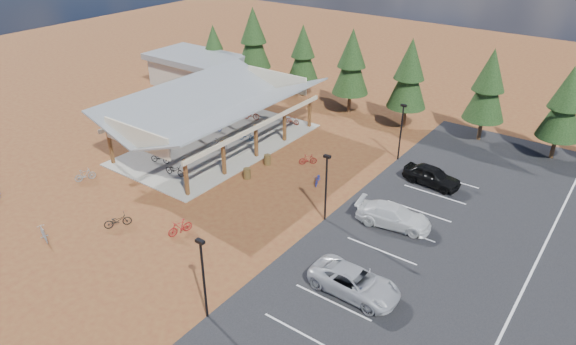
{
  "coord_description": "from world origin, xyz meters",
  "views": [
    {
      "loc": [
        21.11,
        -24.5,
        20.29
      ],
      "look_at": [
        0.49,
        3.71,
        1.68
      ],
      "focal_mm": 32.0,
      "sensor_mm": 36.0,
      "label": 1
    }
  ],
  "objects": [
    {
      "name": "ground",
      "position": [
        0.0,
        0.0,
        0.0
      ],
      "size": [
        140.0,
        140.0,
        0.0
      ],
      "primitive_type": "plane",
      "color": "brown",
      "rests_on": "ground"
    },
    {
      "name": "asphalt_lot",
      "position": [
        18.5,
        3.0,
        0.02
      ],
      "size": [
        27.0,
        44.0,
        0.04
      ],
      "primitive_type": "cube",
      "color": "black",
      "rests_on": "ground"
    },
    {
      "name": "concrete_pad",
      "position": [
        -10.0,
        7.0,
        0.05
      ],
      "size": [
        10.6,
        18.6,
        0.1
      ],
      "primitive_type": "cube",
      "color": "gray",
      "rests_on": "ground"
    },
    {
      "name": "bike_pavilion",
      "position": [
        -10.0,
        7.0,
        3.82
      ],
      "size": [
        11.65,
        19.4,
        4.97
      ],
      "color": "brown",
      "rests_on": "concrete_pad"
    },
    {
      "name": "outbuilding",
      "position": [
        -24.0,
        18.0,
        2.03
      ],
      "size": [
        11.0,
        7.0,
        3.9
      ],
      "color": "#ADA593",
      "rests_on": "ground"
    },
    {
      "name": "lamp_post_0",
      "position": [
        5.0,
        -10.0,
        2.98
      ],
      "size": [
        0.5,
        0.25,
        5.14
      ],
      "color": "black",
      "rests_on": "ground"
    },
    {
      "name": "lamp_post_1",
      "position": [
        5.0,
        2.0,
        2.98
      ],
      "size": [
        0.5,
        0.25,
        5.14
      ],
      "color": "black",
      "rests_on": "ground"
    },
    {
      "name": "lamp_post_2",
      "position": [
        5.0,
        14.0,
        2.98
      ],
      "size": [
        0.5,
        0.25,
        5.14
      ],
      "color": "black",
      "rests_on": "ground"
    },
    {
      "name": "trash_bin_0",
      "position": [
        -3.5,
        3.45,
        0.45
      ],
      "size": [
        0.6,
        0.6,
        0.9
      ],
      "primitive_type": "cylinder",
      "color": "#503C1C",
      "rests_on": "ground"
    },
    {
      "name": "trash_bin_1",
      "position": [
        -3.71,
        6.44,
        0.45
      ],
      "size": [
        0.6,
        0.6,
        0.9
      ],
      "primitive_type": "cylinder",
      "color": "#503C1C",
      "rests_on": "ground"
    },
    {
      "name": "pine_0",
      "position": [
        -23.99,
        21.53,
        4.17
      ],
      "size": [
        2.93,
        2.93,
        6.83
      ],
      "color": "#382314",
      "rests_on": "ground"
    },
    {
      "name": "pine_1",
      "position": [
        -18.32,
        22.47,
        5.75
      ],
      "size": [
        4.04,
        4.04,
        9.42
      ],
      "color": "#382314",
      "rests_on": "ground"
    },
    {
      "name": "pine_2",
      "position": [
        -11.39,
        22.8,
        5.02
      ],
      "size": [
        3.53,
        3.53,
        8.23
      ],
      "color": "#382314",
      "rests_on": "ground"
    },
    {
      "name": "pine_3",
      "position": [
        -4.31,
        21.41,
        5.47
      ],
      "size": [
        3.85,
        3.85,
        8.96
      ],
      "color": "#382314",
      "rests_on": "ground"
    },
    {
      "name": "pine_4",
      "position": [
        2.24,
        21.07,
        5.49
      ],
      "size": [
        3.86,
        3.86,
        8.98
      ],
      "color": "#382314",
      "rests_on": "ground"
    },
    {
      "name": "pine_5",
      "position": [
        9.37,
        22.45,
        5.38
      ],
      "size": [
        3.78,
        3.78,
        8.81
      ],
      "color": "#382314",
      "rests_on": "ground"
    },
    {
      "name": "pine_6",
      "position": [
        15.88,
        22.3,
        5.12
      ],
      "size": [
        3.6,
        3.6,
        8.39
      ],
      "color": "#382314",
      "rests_on": "ground"
    },
    {
      "name": "bike_0",
      "position": [
        -11.29,
        1.03,
        0.57
      ],
      "size": [
        1.88,
        1.13,
        0.93
      ],
      "primitive_type": "imported",
      "rotation": [
        0.0,
        0.0,
        1.88
      ],
      "color": "black",
      "rests_on": "concrete_pad"
    },
    {
      "name": "bike_1",
      "position": [
        -12.78,
        3.13,
        0.58
      ],
      "size": [
        1.65,
        0.81,
        0.95
      ],
      "primitive_type": "imported",
      "rotation": [
        0.0,
        0.0,
        1.34
      ],
      "color": "gray",
      "rests_on": "concrete_pad"
    },
    {
      "name": "bike_2",
      "position": [
        -12.47,
        8.99,
        0.58
      ],
      "size": [
        1.93,
        0.96,
        0.97
      ],
      "primitive_type": "imported",
      "rotation": [
        0.0,
        0.0,
        1.75
      ],
      "color": "navy",
      "rests_on": "concrete_pad"
    },
    {
      "name": "bike_3",
      "position": [
        -11.3,
        13.34,
        0.65
      ],
      "size": [
        1.91,
        1.06,
        1.1
      ],
      "primitive_type": "imported",
      "rotation": [
        0.0,
        0.0,
        1.88
      ],
      "color": "maroon",
      "rests_on": "concrete_pad"
    },
    {
      "name": "bike_4",
      "position": [
        -8.54,
        0.19,
        0.59
      ],
      "size": [
        1.94,
        0.9,
        0.98
      ],
      "primitive_type": "imported",
      "rotation": [
        0.0,
        0.0,
        1.71
      ],
      "color": "black",
      "rests_on": "concrete_pad"
    },
    {
      "name": "bike_5",
      "position": [
        -9.02,
        6.07,
        0.61
      ],
      "size": [
        1.77,
        0.8,
        1.03
      ],
      "primitive_type": "imported",
      "rotation": [
        0.0,
        0.0,
        1.77
      ],
      "color": "gray",
      "rests_on": "concrete_pad"
    },
    {
      "name": "bike_6",
      "position": [
        -8.34,
        9.08,
        0.53
      ],
      "size": [
        1.72,
        1.07,
        0.86
      ],
      "primitive_type": "imported",
      "rotation": [
        0.0,
        0.0,
        1.9
      ],
      "color": "navy",
      "rests_on": "concrete_pad"
    },
    {
      "name": "bike_7",
      "position": [
        -7.07,
        14.8,
        0.56
      ],
      "size": [
        1.55,
        0.53,
        0.91
      ],
      "primitive_type": "imported",
      "rotation": [
        0.0,
        0.0,
        1.64
      ],
      "color": "maroon",
      "rests_on": "concrete_pad"
    },
    {
      "name": "bike_9",
      "position": [
        -13.92,
        -4.61,
        0.51
      ],
      "size": [
        1.06,
        1.75,
        1.02
      ],
      "primitive_type": "imported",
      "rotation": [
        0.0,
        0.0,
        2.77
      ],
      "color": "gray",
      "rests_on": "ground"
    },
    {
      "name": "bike_11",
      "position": [
        -2.05,
        -5.34,
        0.55
      ],
      "size": [
        0.98,
        1.89,
        1.09
      ],
      "primitive_type": "imported",
      "rotation": [
        0.0,
        0.0,
        -0.27
      ],
      "color": "maroon",
      "rests_on": "ground"
    },
    {
      "name": "bike_12",
      "position": [
        -6.23,
        -7.29,
        0.5
      ],
      "size": [
        1.52,
        1.97,
        0.99
      ],
      "primitive_type": "imported",
      "rotation": [
        0.0,
        0.0,
        2.61
      ],
      "color": "black",
      "rests_on": "ground"
    },
    {
      "name": "bike_13",
      "position": [
        -8.9,
        -11.26,
        0.52
      ],
      "size": [
        1.79,
        0.97,
        1.03
      ],
      "primitive_type": "imported",
      "rotation": [
        0.0,
        0.0,
        4.41
      ],
      "color": "gray",
      "rests_on": "ground"
    },
    {
      "name": "bike_14",
      "position": [
        1.71,
        6.1,
        0.42
      ],
      "size": [
        1.13,
        1.7,
        0.84
      ],
      "primitive_type": "imported",
      "rotation": [
        0.0,
        0.0,
        0.39
      ],
      "color": "navy",
      "rests_on": "ground"
    },
    {
      "name": "bike_15",
      "position": [
        -0.89,
        8.51,
        0.47
      ],
      "size": [
        1.45,
        1.4,
        0.95
      ],
      "primitive_type": "imported",
      "rotation": [
        0.0,
        0.0,
        2.32
      ],
      "color": "maroon",
      "rests_on": "ground"
    },
    {
      "name": "car_2",
      "position": [
        10.56,
        -3.55,
        0.79
      ],
      "size": [
        5.47,
        2.6,
        1.51
      ],
      "primitive_type": "imported",
      "rotation": [
        0.0,
        0.0,
        1.55
      ],
      "color": "#ADAEB5",
      "rests_on": "asphalt_lot"
    },
    {
      "name": "car_3",
      "position": [
        9.27,
        4.2,
        0.8
      ],
      "size": [
        5.52,
        2.98,
        1.52
      ],
      "primitive_type": "imported",
      "rotation": [
        0.0,
        0.0,
        1.74
      ],
      "color": "silver",
      "rests_on": "asphalt_lot"
    },
    {
      "name": "car_4",
      "position": [
        9.14,
        11.36,
        0.82
      ],
      "size": [
        4.72,
        2.19,
        1.57
      ],
      "primitive_type": "imported",
      "rotation": [
        0.0,
        0.0,
        1.5
      ],
      "color": "black",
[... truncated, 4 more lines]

